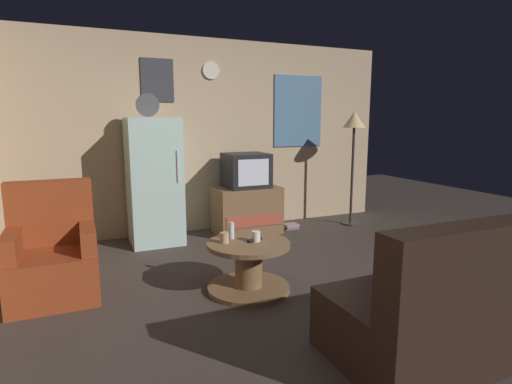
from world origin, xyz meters
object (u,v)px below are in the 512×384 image
(tv_stand, at_px, (247,210))
(crt_tv, at_px, (246,170))
(fridge, at_px, (154,181))
(coffee_table, at_px, (249,266))
(standing_lamp, at_px, (354,128))
(remote_control, at_px, (255,240))
(armchair, at_px, (53,257))
(mug_ceramic_white, at_px, (256,236))
(wine_glass, at_px, (231,230))
(book_stack, at_px, (291,226))
(mug_ceramic_tan, at_px, (224,238))
(couch, at_px, (464,305))

(tv_stand, relative_size, crt_tv, 1.56)
(fridge, bearing_deg, coffee_table, -74.94)
(standing_lamp, xyz_separation_m, remote_control, (-2.17, -1.56, -0.91))
(armchair, bearing_deg, remote_control, -19.01)
(mug_ceramic_white, bearing_deg, coffee_table, 172.84)
(crt_tv, bearing_deg, wine_glass, -116.40)
(standing_lamp, relative_size, armchair, 1.66)
(crt_tv, xyz_separation_m, remote_control, (-0.63, -1.75, -0.38))
(mug_ceramic_white, height_order, book_stack, mug_ceramic_white)
(coffee_table, xyz_separation_m, remote_control, (0.06, 0.00, 0.23))
(fridge, distance_m, armchair, 1.68)
(tv_stand, xyz_separation_m, mug_ceramic_tan, (-0.90, -1.69, 0.18))
(coffee_table, xyz_separation_m, mug_ceramic_tan, (-0.20, 0.06, 0.26))
(fridge, height_order, mug_ceramic_tan, fridge)
(coffee_table, bearing_deg, crt_tv, 68.40)
(tv_stand, height_order, wine_glass, tv_stand)
(coffee_table, relative_size, book_stack, 3.62)
(standing_lamp, height_order, armchair, standing_lamp)
(crt_tv, relative_size, coffee_table, 0.75)
(fridge, relative_size, standing_lamp, 1.11)
(tv_stand, bearing_deg, fridge, 178.52)
(coffee_table, height_order, mug_ceramic_white, mug_ceramic_white)
(armchair, bearing_deg, couch, -39.23)
(standing_lamp, height_order, remote_control, standing_lamp)
(tv_stand, relative_size, mug_ceramic_white, 9.33)
(book_stack, bearing_deg, crt_tv, 173.09)
(fridge, bearing_deg, couch, -66.89)
(tv_stand, height_order, standing_lamp, standing_lamp)
(standing_lamp, relative_size, remote_control, 10.60)
(armchair, distance_m, book_stack, 3.09)
(coffee_table, height_order, remote_control, remote_control)
(wine_glass, distance_m, remote_control, 0.23)
(tv_stand, height_order, coffee_table, tv_stand)
(crt_tv, bearing_deg, armchair, -151.94)
(coffee_table, xyz_separation_m, book_stack, (1.32, 1.67, -0.18))
(mug_ceramic_tan, bearing_deg, couch, -53.83)
(fridge, height_order, remote_control, fridge)
(wine_glass, relative_size, couch, 0.09)
(tv_stand, xyz_separation_m, book_stack, (0.62, -0.08, -0.27))
(standing_lamp, xyz_separation_m, book_stack, (-0.91, 0.11, -1.32))
(crt_tv, relative_size, book_stack, 2.72)
(crt_tv, xyz_separation_m, standing_lamp, (1.54, -0.19, 0.53))
(tv_stand, distance_m, crt_tv, 0.53)
(mug_ceramic_tan, bearing_deg, standing_lamp, 31.77)
(standing_lamp, distance_m, coffee_table, 2.95)
(armchair, bearing_deg, fridge, 48.96)
(coffee_table, height_order, couch, couch)
(fridge, relative_size, book_stack, 8.91)
(tv_stand, bearing_deg, coffee_table, -111.85)
(tv_stand, bearing_deg, standing_lamp, -7.10)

